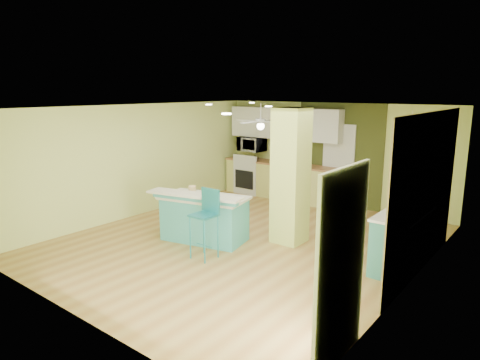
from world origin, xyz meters
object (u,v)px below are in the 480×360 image
object	(u,v)px
bar_stool	(207,212)
side_counter	(402,240)
canister	(192,191)
peninsula	(204,217)
fruit_bowl	(305,165)

from	to	relation	value
bar_stool	side_counter	bearing A→B (deg)	30.33
canister	peninsula	bearing A→B (deg)	14.84
peninsula	side_counter	size ratio (longest dim) A/B	1.31
side_counter	canister	world-z (taller)	canister
peninsula	canister	distance (m)	0.55
peninsula	canister	world-z (taller)	canister
peninsula	bar_stool	world-z (taller)	bar_stool
bar_stool	fruit_bowl	xyz separation A→B (m)	(-0.48, 4.12, 0.18)
bar_stool	canister	xyz separation A→B (m)	(-0.84, 0.52, 0.15)
peninsula	fruit_bowl	size ratio (longest dim) A/B	6.77
side_counter	fruit_bowl	bearing A→B (deg)	141.86
side_counter	canister	xyz separation A→B (m)	(-3.59, -1.07, 0.48)
bar_stool	canister	size ratio (longest dim) A/B	6.43
peninsula	fruit_bowl	distance (m)	3.58
bar_stool	fruit_bowl	world-z (taller)	bar_stool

